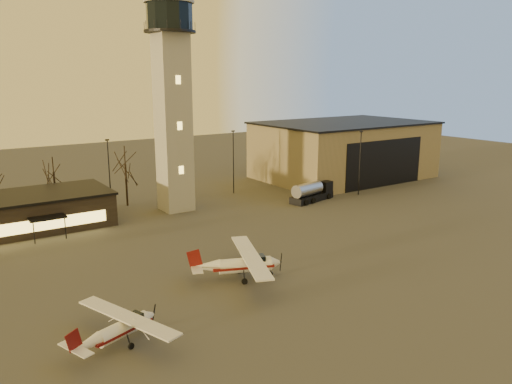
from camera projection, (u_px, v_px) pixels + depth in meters
ground at (315, 278)px, 46.63m from camera, size 220.00×220.00×0.00m
control_tower at (172, 92)px, 67.15m from camera, size 6.80×6.80×32.60m
hangar at (344, 150)px, 92.52m from camera, size 30.60×20.60×10.30m
terminal at (2, 215)px, 59.96m from camera, size 25.40×12.20×4.30m
light_poles at (175, 170)px, 70.70m from camera, size 58.50×12.25×10.14m
tree_row at (57, 168)px, 69.42m from camera, size 37.20×9.20×8.80m
cessna_front at (247, 267)px, 46.40m from camera, size 9.41×11.43×3.23m
cessna_rear at (125, 330)px, 35.24m from camera, size 7.83×9.58×2.68m
fuel_truck at (312, 193)px, 75.46m from camera, size 8.29×3.95×2.96m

